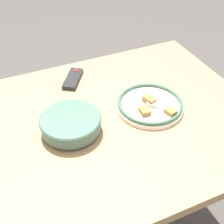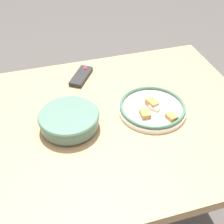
# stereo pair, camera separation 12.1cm
# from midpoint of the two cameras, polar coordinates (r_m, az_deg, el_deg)

# --- Properties ---
(ground_plane) EXTENTS (8.00, 8.00, 0.00)m
(ground_plane) POSITION_cam_midpoint_polar(r_m,az_deg,el_deg) (1.84, 2.79, -19.37)
(ground_plane) COLOR #4C4742
(dining_table) EXTENTS (1.12, 0.92, 0.77)m
(dining_table) POSITION_cam_midpoint_polar(r_m,az_deg,el_deg) (1.30, 3.72, -4.37)
(dining_table) COLOR tan
(dining_table) RESTS_ON ground_plane
(noodle_bowl) EXTENTS (0.23, 0.23, 0.07)m
(noodle_bowl) POSITION_cam_midpoint_polar(r_m,az_deg,el_deg) (1.17, -4.97, -1.40)
(noodle_bowl) COLOR #4C6B5B
(noodle_bowl) RESTS_ON dining_table
(food_plate) EXTENTS (0.27, 0.27, 0.04)m
(food_plate) POSITION_cam_midpoint_polar(r_m,az_deg,el_deg) (1.27, 10.06, 0.67)
(food_plate) COLOR silver
(food_plate) RESTS_ON dining_table
(tv_remote) EXTENTS (0.14, 0.16, 0.02)m
(tv_remote) POSITION_cam_midpoint_polar(r_m,az_deg,el_deg) (1.45, -3.28, 6.47)
(tv_remote) COLOR black
(tv_remote) RESTS_ON dining_table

